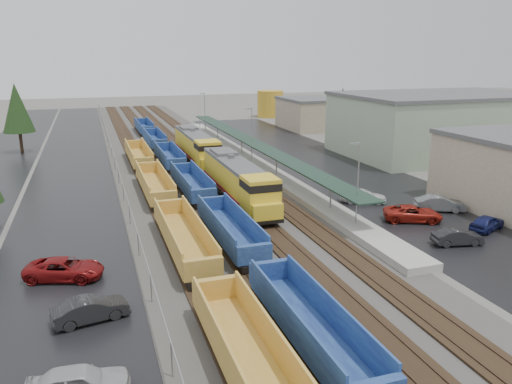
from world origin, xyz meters
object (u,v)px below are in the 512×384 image
(parked_car_east_e, at_px, (440,204))
(storage_tank, at_px, (270,104))
(parked_car_west_c, at_px, (65,269))
(well_string_blue, at_px, (191,184))
(parked_car_east_b, at_px, (413,214))
(well_string_yellow, at_px, (183,237))
(parked_car_east_d, at_px, (487,223))
(parked_car_west_a, at_px, (79,383))
(parked_car_west_b, at_px, (91,310))
(parked_car_east_a, at_px, (458,237))
(locomotive_lead, at_px, (238,181))
(parked_car_east_c, at_px, (363,196))
(locomotive_trail, at_px, (197,147))

(parked_car_east_e, bearing_deg, storage_tank, 15.34)
(parked_car_west_c, bearing_deg, well_string_blue, -16.06)
(parked_car_east_b, bearing_deg, storage_tank, 12.16)
(well_string_yellow, xyz_separation_m, parked_car_east_d, (26.68, -3.59, -0.49))
(parked_car_west_a, relative_size, parked_car_east_e, 0.95)
(storage_tank, xyz_separation_m, parked_car_west_a, (-45.30, -98.74, -2.49))
(well_string_blue, bearing_deg, parked_car_west_b, -113.52)
(storage_tank, distance_m, parked_car_east_e, 81.09)
(well_string_yellow, height_order, parked_car_east_a, well_string_yellow)
(well_string_blue, bearing_deg, parked_car_east_e, -32.50)
(storage_tank, relative_size, parked_car_west_a, 1.43)
(parked_car_east_a, bearing_deg, parked_car_east_e, -18.37)
(well_string_yellow, height_order, parked_car_east_d, well_string_yellow)
(locomotive_lead, height_order, well_string_blue, locomotive_lead)
(well_string_blue, bearing_deg, parked_car_east_c, -28.61)
(storage_tank, height_order, parked_car_west_b, storage_tank)
(parked_car_east_c, bearing_deg, parked_car_east_b, -146.29)
(locomotive_trail, height_order, well_string_blue, locomotive_trail)
(parked_car_west_c, xyz_separation_m, parked_car_east_b, (30.73, 3.04, 0.01))
(storage_tank, height_order, parked_car_east_e, storage_tank)
(locomotive_lead, xyz_separation_m, locomotive_trail, (0.00, 21.00, 0.00))
(locomotive_lead, bearing_deg, parked_car_west_c, -140.25)
(parked_car_east_e, bearing_deg, parked_car_east_a, 173.78)
(locomotive_lead, relative_size, parked_car_east_e, 4.18)
(storage_tank, distance_m, parked_car_east_b, 83.57)
(storage_tank, distance_m, parked_car_east_c, 77.04)
(parked_car_east_a, distance_m, parked_car_east_b, 6.38)
(well_string_yellow, distance_m, parked_car_west_b, 11.49)
(storage_tank, bearing_deg, locomotive_lead, -112.55)
(well_string_blue, distance_m, parked_car_east_c, 18.99)
(locomotive_lead, distance_m, locomotive_trail, 21.00)
(locomotive_trail, height_order, parked_car_west_b, locomotive_trail)
(storage_tank, bearing_deg, parked_car_west_a, -114.64)
(locomotive_trail, distance_m, well_string_yellow, 33.60)
(well_string_yellow, relative_size, parked_car_east_d, 20.89)
(parked_car_west_c, relative_size, parked_car_east_e, 1.10)
(parked_car_west_b, distance_m, parked_car_east_d, 34.27)
(locomotive_trail, relative_size, parked_car_east_a, 4.87)
(locomotive_trail, relative_size, parked_car_west_a, 4.40)
(parked_car_west_b, relative_size, parked_car_east_d, 1.07)
(parked_car_east_c, bearing_deg, well_string_blue, 84.91)
(parked_car_east_b, distance_m, parked_car_east_d, 6.39)
(parked_car_west_a, distance_m, parked_car_east_a, 31.24)
(parked_car_west_a, height_order, parked_car_east_a, parked_car_west_a)
(well_string_yellow, height_order, well_string_blue, well_string_yellow)
(parked_car_east_b, xyz_separation_m, parked_car_east_c, (-1.25, 6.93, -0.05))
(locomotive_lead, relative_size, parked_car_east_d, 4.92)
(parked_car_east_d, bearing_deg, parked_car_east_e, -19.58)
(parked_car_west_a, bearing_deg, parked_car_east_c, -46.50)
(parked_car_east_a, height_order, parked_car_east_c, parked_car_east_c)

